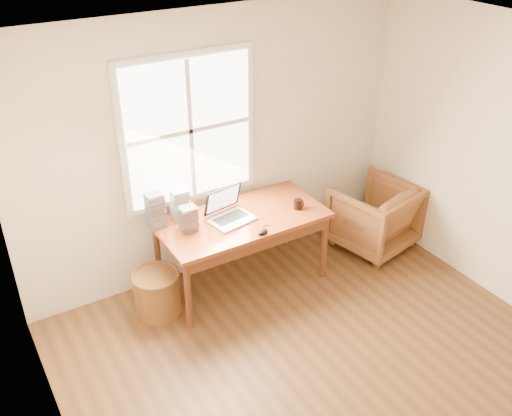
{
  "coord_description": "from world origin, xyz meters",
  "views": [
    {
      "loc": [
        -2.25,
        -2.22,
        3.51
      ],
      "look_at": [
        0.07,
        1.65,
        0.9
      ],
      "focal_mm": 40.0,
      "sensor_mm": 36.0,
      "label": 1
    }
  ],
  "objects": [
    {
      "name": "coffee_mug",
      "position": [
        0.55,
        1.66,
        0.8
      ],
      "size": [
        0.1,
        0.1,
        0.09
      ],
      "primitive_type": "cylinder",
      "rotation": [
        0.0,
        0.0,
        -0.2
      ],
      "color": "black",
      "rests_on": "desk"
    },
    {
      "name": "cd_stack_d",
      "position": [
        -0.47,
        2.07,
        0.83
      ],
      "size": [
        0.15,
        0.13,
        0.17
      ],
      "primitive_type": "cube",
      "rotation": [
        0.0,
        0.0,
        0.15
      ],
      "color": "#A9ADB4",
      "rests_on": "desk"
    },
    {
      "name": "wicker_stool",
      "position": [
        -0.9,
        1.8,
        0.21
      ],
      "size": [
        0.53,
        0.53,
        0.42
      ],
      "primitive_type": "cylinder",
      "rotation": [
        0.0,
        0.0,
        -0.31
      ],
      "color": "brown",
      "rests_on": "room_shell"
    },
    {
      "name": "mouse",
      "position": [
        0.02,
        1.45,
        0.77
      ],
      "size": [
        0.12,
        0.08,
        0.04
      ],
      "primitive_type": "ellipsoid",
      "rotation": [
        0.0,
        0.0,
        0.19
      ],
      "color": "black",
      "rests_on": "desk"
    },
    {
      "name": "desk",
      "position": [
        0.0,
        1.8,
        0.73
      ],
      "size": [
        1.6,
        0.8,
        0.04
      ],
      "primitive_type": "cube",
      "color": "brown",
      "rests_on": "room_shell"
    },
    {
      "name": "laptop",
      "position": [
        -0.11,
        1.79,
        0.88
      ],
      "size": [
        0.42,
        0.43,
        0.27
      ],
      "primitive_type": null,
      "rotation": [
        0.0,
        0.0,
        0.18
      ],
      "color": "#B7B8BE",
      "rests_on": "desk"
    },
    {
      "name": "cd_stack_a",
      "position": [
        -0.49,
        2.08,
        0.9
      ],
      "size": [
        0.16,
        0.14,
        0.3
      ],
      "primitive_type": "cube",
      "rotation": [
        0.0,
        0.0,
        -0.04
      ],
      "color": "silver",
      "rests_on": "desk"
    },
    {
      "name": "armchair",
      "position": [
        1.55,
        1.65,
        0.36
      ],
      "size": [
        0.91,
        0.93,
        0.72
      ],
      "primitive_type": "imported",
      "rotation": [
        0.0,
        0.0,
        3.34
      ],
      "color": "brown",
      "rests_on": "room_shell"
    },
    {
      "name": "room_shell",
      "position": [
        -0.02,
        0.16,
        1.32
      ],
      "size": [
        4.04,
        4.54,
        2.64
      ],
      "color": "brown",
      "rests_on": "ground"
    },
    {
      "name": "cd_stack_b",
      "position": [
        -0.52,
        1.86,
        0.86
      ],
      "size": [
        0.15,
        0.13,
        0.23
      ],
      "primitive_type": "cube",
      "rotation": [
        0.0,
        0.0,
        -0.02
      ],
      "color": "#28272D",
      "rests_on": "desk"
    },
    {
      "name": "cd_stack_c",
      "position": [
        -0.75,
        2.05,
        0.92
      ],
      "size": [
        0.16,
        0.14,
        0.34
      ],
      "primitive_type": "cube",
      "rotation": [
        0.0,
        0.0,
        0.06
      ],
      "color": "#9597A2",
      "rests_on": "desk"
    }
  ]
}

